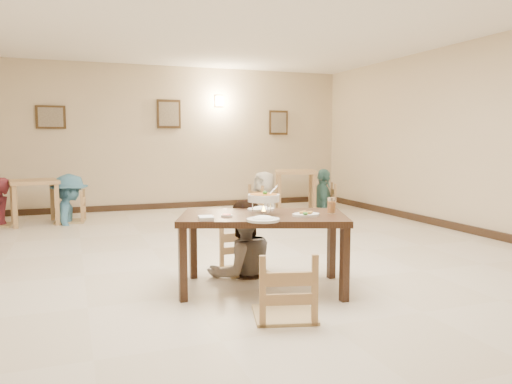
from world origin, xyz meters
name	(u,v)px	position (x,y,z in m)	size (l,w,h in m)	color
floor	(240,262)	(0.00, 0.00, 0.00)	(10.00, 10.00, 0.00)	beige
ceiling	(239,5)	(0.00, 0.00, 3.00)	(10.00, 10.00, 0.00)	white
wall_back	(164,138)	(0.00, 5.00, 1.50)	(10.00, 10.00, 0.00)	beige
wall_right	(500,137)	(4.00, 0.00, 1.50)	(10.00, 10.00, 0.00)	beige
baseboard_back	(166,206)	(0.00, 4.97, 0.06)	(8.00, 0.06, 0.12)	black
baseboard_right	(494,235)	(3.97, 0.00, 0.06)	(0.06, 10.00, 0.12)	black
picture_a	(51,117)	(-2.20, 4.96, 1.90)	(0.55, 0.04, 0.45)	#382613
picture_b	(169,114)	(0.10, 4.96, 2.00)	(0.50, 0.04, 0.60)	#382613
picture_c	(278,123)	(2.60, 4.96, 1.85)	(0.45, 0.04, 0.55)	#382613
wall_sconce	(219,101)	(1.20, 4.96, 2.30)	(0.16, 0.05, 0.22)	#FFD88C
main_table	(263,223)	(-0.14, -1.12, 0.66)	(1.79, 1.38, 0.74)	#382215
chair_far	(244,228)	(-0.10, -0.43, 0.49)	(0.46, 0.46, 0.98)	tan
chair_near	(285,254)	(-0.25, -1.89, 0.53)	(0.50, 0.50, 1.07)	tan
main_diner	(242,200)	(-0.15, -0.52, 0.81)	(0.79, 0.61, 1.62)	gray
curry_warmer	(264,198)	(-0.14, -1.13, 0.90)	(0.34, 0.31, 0.28)	silver
rice_plate_far	(261,209)	(-0.06, -0.86, 0.76)	(0.28, 0.28, 0.06)	white
rice_plate_near	(263,219)	(-0.28, -1.49, 0.76)	(0.30, 0.30, 0.07)	white
fried_plate	(306,214)	(0.21, -1.35, 0.76)	(0.27, 0.27, 0.06)	white
chili_dish	(227,215)	(-0.51, -1.13, 0.75)	(0.11, 0.11, 0.02)	white
napkin_cutlery	(206,218)	(-0.74, -1.24, 0.76)	(0.19, 0.27, 0.03)	white
drink_glass	(331,206)	(0.52, -1.29, 0.82)	(0.08, 0.08, 0.16)	white
bg_table_left	(34,188)	(-2.48, 3.80, 0.63)	(0.88, 0.88, 0.77)	tan
bg_table_right	(295,177)	(2.50, 3.81, 0.69)	(1.07, 1.07, 0.83)	tan
bg_chair_lr	(69,193)	(-1.91, 3.82, 0.53)	(0.50, 0.50, 1.06)	tan
bg_chair_rl	(264,186)	(1.82, 3.84, 0.52)	(0.49, 0.49, 1.04)	tan
bg_chair_rr	(324,185)	(3.18, 3.84, 0.50)	(0.47, 0.47, 1.01)	tan
bg_diner_b	(68,174)	(-1.91, 3.82, 0.86)	(1.11, 0.64, 1.72)	teal
bg_diner_c	(264,172)	(1.82, 3.84, 0.82)	(0.80, 0.52, 1.64)	silver
bg_diner_d	(324,169)	(3.18, 3.84, 0.85)	(0.99, 0.41, 1.69)	teal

